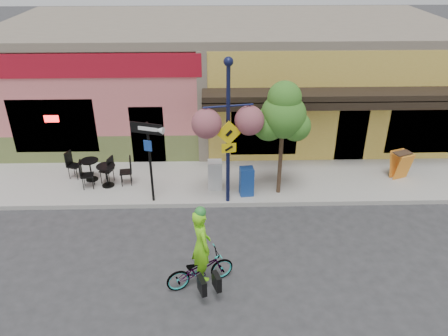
{
  "coord_description": "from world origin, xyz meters",
  "views": [
    {
      "loc": [
        -0.62,
        -11.04,
        7.58
      ],
      "look_at": [
        -0.33,
        0.5,
        1.4
      ],
      "focal_mm": 35.0,
      "sensor_mm": 36.0,
      "label": 1
    }
  ],
  "objects_px": {
    "lamp_post": "(228,134)",
    "one_way_sign": "(150,163)",
    "newspaper_box_grey": "(215,175)",
    "cyclist_rider": "(202,253)",
    "street_tree": "(282,139)",
    "bicycle": "(200,269)",
    "newspaper_box_blue": "(247,181)",
    "building": "(227,74)"
  },
  "relations": [
    {
      "from": "lamp_post",
      "to": "one_way_sign",
      "type": "height_order",
      "value": "lamp_post"
    },
    {
      "from": "one_way_sign",
      "to": "newspaper_box_grey",
      "type": "relative_size",
      "value": 2.72
    },
    {
      "from": "newspaper_box_grey",
      "to": "one_way_sign",
      "type": "bearing_deg",
      "value": -161.12
    },
    {
      "from": "cyclist_rider",
      "to": "newspaper_box_grey",
      "type": "distance_m",
      "value": 4.37
    },
    {
      "from": "street_tree",
      "to": "one_way_sign",
      "type": "bearing_deg",
      "value": -174.18
    },
    {
      "from": "bicycle",
      "to": "newspaper_box_blue",
      "type": "xyz_separation_m",
      "value": [
        1.4,
        3.92,
        0.18
      ]
    },
    {
      "from": "building",
      "to": "newspaper_box_grey",
      "type": "distance_m",
      "value": 6.28
    },
    {
      "from": "building",
      "to": "newspaper_box_grey",
      "type": "relative_size",
      "value": 18.61
    },
    {
      "from": "bicycle",
      "to": "street_tree",
      "type": "xyz_separation_m",
      "value": [
        2.46,
        4.03,
        1.59
      ]
    },
    {
      "from": "lamp_post",
      "to": "street_tree",
      "type": "xyz_separation_m",
      "value": [
        1.67,
        0.48,
        -0.4
      ]
    },
    {
      "from": "lamp_post",
      "to": "street_tree",
      "type": "relative_size",
      "value": 1.21
    },
    {
      "from": "building",
      "to": "bicycle",
      "type": "distance_m",
      "value": 10.6
    },
    {
      "from": "bicycle",
      "to": "building",
      "type": "bearing_deg",
      "value": -26.4
    },
    {
      "from": "cyclist_rider",
      "to": "lamp_post",
      "type": "xyz_separation_m",
      "value": [
        0.74,
        3.54,
        1.49
      ]
    },
    {
      "from": "newspaper_box_blue",
      "to": "street_tree",
      "type": "xyz_separation_m",
      "value": [
        1.06,
        0.11,
        1.41
      ]
    },
    {
      "from": "building",
      "to": "cyclist_rider",
      "type": "relative_size",
      "value": 9.69
    },
    {
      "from": "newspaper_box_blue",
      "to": "street_tree",
      "type": "height_order",
      "value": "street_tree"
    },
    {
      "from": "bicycle",
      "to": "lamp_post",
      "type": "distance_m",
      "value": 4.14
    },
    {
      "from": "lamp_post",
      "to": "newspaper_box_grey",
      "type": "xyz_separation_m",
      "value": [
        -0.4,
        0.81,
        -1.79
      ]
    },
    {
      "from": "building",
      "to": "newspaper_box_grey",
      "type": "xyz_separation_m",
      "value": [
        -0.6,
        -6.04,
        -1.61
      ]
    },
    {
      "from": "bicycle",
      "to": "newspaper_box_blue",
      "type": "relative_size",
      "value": 1.79
    },
    {
      "from": "building",
      "to": "one_way_sign",
      "type": "distance_m",
      "value": 7.28
    },
    {
      "from": "cyclist_rider",
      "to": "lamp_post",
      "type": "bearing_deg",
      "value": -32.75
    },
    {
      "from": "one_way_sign",
      "to": "bicycle",
      "type": "bearing_deg",
      "value": -49.02
    },
    {
      "from": "one_way_sign",
      "to": "newspaper_box_grey",
      "type": "bearing_deg",
      "value": 38.25
    },
    {
      "from": "newspaper_box_blue",
      "to": "street_tree",
      "type": "distance_m",
      "value": 1.76
    },
    {
      "from": "one_way_sign",
      "to": "building",
      "type": "bearing_deg",
      "value": 87.02
    },
    {
      "from": "cyclist_rider",
      "to": "lamp_post",
      "type": "relative_size",
      "value": 0.41
    },
    {
      "from": "building",
      "to": "newspaper_box_blue",
      "type": "xyz_separation_m",
      "value": [
        0.41,
        -6.47,
        -1.63
      ]
    },
    {
      "from": "one_way_sign",
      "to": "newspaper_box_grey",
      "type": "distance_m",
      "value": 2.25
    },
    {
      "from": "building",
      "to": "bicycle",
      "type": "xyz_separation_m",
      "value": [
        -0.99,
        -10.39,
        -1.8
      ]
    },
    {
      "from": "bicycle",
      "to": "street_tree",
      "type": "relative_size",
      "value": 0.45
    },
    {
      "from": "cyclist_rider",
      "to": "one_way_sign",
      "type": "height_order",
      "value": "one_way_sign"
    },
    {
      "from": "lamp_post",
      "to": "newspaper_box_blue",
      "type": "height_order",
      "value": "lamp_post"
    },
    {
      "from": "cyclist_rider",
      "to": "newspaper_box_blue",
      "type": "xyz_separation_m",
      "value": [
        1.35,
        3.92,
        -0.31
      ]
    },
    {
      "from": "cyclist_rider",
      "to": "street_tree",
      "type": "distance_m",
      "value": 4.82
    },
    {
      "from": "lamp_post",
      "to": "street_tree",
      "type": "distance_m",
      "value": 1.78
    },
    {
      "from": "lamp_post",
      "to": "newspaper_box_blue",
      "type": "distance_m",
      "value": 1.95
    },
    {
      "from": "bicycle",
      "to": "one_way_sign",
      "type": "xyz_separation_m",
      "value": [
        -1.56,
        3.62,
        1.03
      ]
    },
    {
      "from": "street_tree",
      "to": "lamp_post",
      "type": "bearing_deg",
      "value": -163.82
    },
    {
      "from": "cyclist_rider",
      "to": "newspaper_box_blue",
      "type": "bearing_deg",
      "value": -39.98
    },
    {
      "from": "bicycle",
      "to": "street_tree",
      "type": "distance_m",
      "value": 4.98
    }
  ]
}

